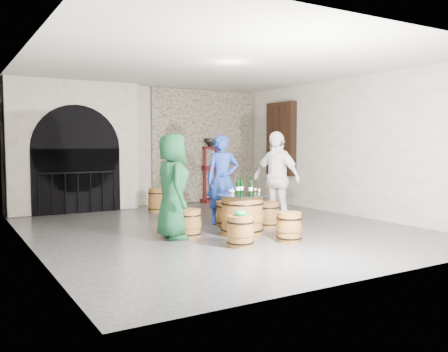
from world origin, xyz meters
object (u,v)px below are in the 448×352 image
side_barrel (157,200)px  barrel_stool_near_left (240,231)px  wine_bottle_left (238,187)px  corking_press (211,165)px  barrel_stool_far (227,214)px  barrel_stool_left (189,224)px  barrel_stool_right (269,215)px  person_white (276,179)px  person_blue (223,180)px  wine_bottle_right (241,187)px  barrel_stool_near_right (289,227)px  barrel_table (242,215)px  person_green (173,186)px  wine_bottle_center (251,187)px

side_barrel → barrel_stool_near_left: bearing=-94.6°
wine_bottle_left → corking_press: corking_press is taller
barrel_stool_far → barrel_stool_near_left: bearing=-114.4°
barrel_stool_left → barrel_stool_right: size_ratio=1.00×
barrel_stool_near_left → person_white: bearing=37.7°
person_blue → side_barrel: bearing=124.6°
barrel_stool_left → side_barrel: side_barrel is taller
person_white → wine_bottle_left: size_ratio=5.92×
person_white → barrel_stool_far: bearing=-130.5°
person_blue → wine_bottle_right: bearing=-81.0°
barrel_stool_near_right → wine_bottle_left: wine_bottle_left is taller
barrel_stool_right → wine_bottle_right: (-0.83, -0.28, 0.63)m
wine_bottle_left → corking_press: size_ratio=0.18×
wine_bottle_right → corking_press: 4.72m
barrel_table → person_green: bearing=163.1°
barrel_table → barrel_stool_far: size_ratio=1.91×
barrel_stool_left → wine_bottle_left: bearing=-13.1°
barrel_stool_right → person_white: size_ratio=0.26×
person_white → side_barrel: size_ratio=3.31×
barrel_table → wine_bottle_left: bearing=117.9°
barrel_stool_right → side_barrel: size_ratio=0.88×
person_blue → barrel_stool_far: bearing=-82.6°
person_green → barrel_stool_right: bearing=-75.2°
barrel_stool_near_left → wine_bottle_left: size_ratio=1.57×
barrel_stool_far → barrel_stool_right: (0.65, -0.55, 0.00)m
barrel_stool_left → barrel_stool_far: same height
barrel_stool_near_right → wine_bottle_center: wine_bottle_center is taller
barrel_stool_left → side_barrel: 3.32m
barrel_stool_left → wine_bottle_center: 1.30m
barrel_stool_right → wine_bottle_right: bearing=-161.5°
person_green → wine_bottle_center: person_green is taller
person_white → person_green: bearing=-101.8°
corking_press → side_barrel: bearing=-156.0°
barrel_stool_near_right → corking_press: size_ratio=0.28×
person_white → wine_bottle_left: 1.29m
person_blue → wine_bottle_left: (-0.35, -1.15, -0.05)m
barrel_stool_near_left → corking_press: bearing=65.6°
corking_press → barrel_stool_left: bearing=-124.8°
barrel_stool_near_left → wine_bottle_center: bearing=46.4°
barrel_stool_near_right → person_green: bearing=141.1°
barrel_stool_right → wine_bottle_left: size_ratio=1.57×
barrel_stool_far → corking_press: 3.97m
side_barrel → wine_bottle_center: bearing=-84.6°
person_white → side_barrel: person_white is taller
person_green → wine_bottle_left: (1.17, -0.29, -0.05)m
person_green → wine_bottle_right: 1.30m
wine_bottle_center → barrel_stool_right: bearing=32.5°
person_green → person_white: size_ratio=0.97×
barrel_stool_near_right → side_barrel: bearing=97.5°
barrel_stool_near_right → person_white: size_ratio=0.26×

